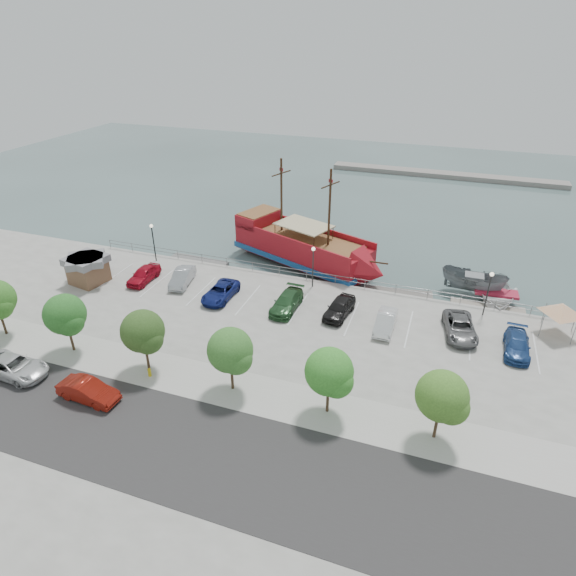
% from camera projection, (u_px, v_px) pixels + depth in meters
% --- Properties ---
extents(ground, '(160.00, 160.00, 0.00)m').
position_uv_depth(ground, '(291.00, 329.00, 42.99)').
color(ground, '#3C504D').
extents(land_slab, '(100.00, 58.00, 1.20)m').
position_uv_depth(land_slab, '(162.00, 532.00, 25.44)').
color(land_slab, gray).
rests_on(land_slab, ground).
extents(street, '(100.00, 8.00, 0.04)m').
position_uv_depth(street, '(206.00, 454.00, 29.28)').
color(street, '#2F2D2D').
rests_on(street, land_slab).
extents(sidewalk, '(100.00, 4.00, 0.05)m').
position_uv_depth(sidewalk, '(246.00, 391.00, 34.24)').
color(sidewalk, '#AFABA4').
rests_on(sidewalk, land_slab).
extents(seawall_railing, '(50.00, 0.06, 1.00)m').
position_uv_depth(seawall_railing, '(316.00, 276.00, 48.70)').
color(seawall_railing, slate).
rests_on(seawall_railing, land_slab).
extents(far_shore, '(40.00, 3.00, 0.80)m').
position_uv_depth(far_shore, '(445.00, 175.00, 85.35)').
color(far_shore, gray).
rests_on(far_shore, ground).
extents(pirate_ship, '(19.20, 11.39, 11.95)m').
position_uv_depth(pirate_ship, '(312.00, 251.00, 53.03)').
color(pirate_ship, maroon).
rests_on(pirate_ship, ground).
extents(patrol_boat, '(6.68, 3.57, 2.45)m').
position_uv_depth(patrol_boat, '(473.00, 284.00, 47.88)').
color(patrol_boat, slate).
rests_on(patrol_boat, ground).
extents(speedboat, '(5.14, 6.95, 1.39)m').
position_uv_depth(speedboat, '(495.00, 296.00, 46.81)').
color(speedboat, silver).
rests_on(speedboat, ground).
extents(dock_west, '(7.00, 2.23, 0.40)m').
position_uv_depth(dock_west, '(198.00, 262.00, 54.66)').
color(dock_west, slate).
rests_on(dock_west, ground).
extents(dock_mid, '(6.97, 2.80, 0.39)m').
position_uv_depth(dock_mid, '(398.00, 294.00, 48.14)').
color(dock_mid, '#67625C').
rests_on(dock_mid, ground).
extents(dock_east, '(6.76, 2.03, 0.38)m').
position_uv_depth(dock_east, '(487.00, 309.00, 45.70)').
color(dock_east, gray).
rests_on(dock_east, ground).
extents(shed, '(3.96, 3.96, 2.80)m').
position_uv_depth(shed, '(88.00, 269.00, 48.04)').
color(shed, brown).
rests_on(shed, land_slab).
extents(canopy_tent, '(4.47, 4.47, 3.19)m').
position_uv_depth(canopy_tent, '(564.00, 305.00, 39.35)').
color(canopy_tent, slate).
rests_on(canopy_tent, land_slab).
extents(street_van, '(5.38, 2.60, 1.48)m').
position_uv_depth(street_van, '(14.00, 367.00, 35.56)').
color(street_van, silver).
rests_on(street_van, street).
extents(street_sedan, '(4.54, 1.78, 1.47)m').
position_uv_depth(street_sedan, '(88.00, 391.00, 33.20)').
color(street_sedan, maroon).
rests_on(street_sedan, street).
extents(fire_hydrant, '(0.26, 0.26, 0.75)m').
position_uv_depth(fire_hydrant, '(149.00, 372.00, 35.52)').
color(fire_hydrant, gold).
rests_on(fire_hydrant, sidewalk).
extents(lamp_post_left, '(0.36, 0.36, 4.28)m').
position_uv_depth(lamp_post_left, '(153.00, 236.00, 51.66)').
color(lamp_post_left, black).
rests_on(lamp_post_left, land_slab).
extents(lamp_post_mid, '(0.36, 0.36, 4.28)m').
position_uv_depth(lamp_post_mid, '(313.00, 260.00, 46.46)').
color(lamp_post_mid, black).
rests_on(lamp_post_mid, land_slab).
extents(lamp_post_right, '(0.36, 0.36, 4.28)m').
position_uv_depth(lamp_post_right, '(489.00, 286.00, 41.83)').
color(lamp_post_right, black).
rests_on(lamp_post_right, land_slab).
extents(tree_b, '(3.30, 3.20, 5.00)m').
position_uv_depth(tree_b, '(66.00, 316.00, 36.89)').
color(tree_b, '#473321').
rests_on(tree_b, sidewalk).
extents(tree_c, '(3.30, 3.20, 5.00)m').
position_uv_depth(tree_c, '(144.00, 333.00, 34.86)').
color(tree_c, '#473321').
rests_on(tree_c, sidewalk).
extents(tree_d, '(3.30, 3.20, 5.00)m').
position_uv_depth(tree_d, '(232.00, 352.00, 32.84)').
color(tree_d, '#473321').
rests_on(tree_d, sidewalk).
extents(tree_e, '(3.30, 3.20, 5.00)m').
position_uv_depth(tree_e, '(331.00, 374.00, 30.81)').
color(tree_e, '#473321').
rests_on(tree_e, sidewalk).
extents(tree_f, '(3.30, 3.20, 5.00)m').
position_uv_depth(tree_f, '(444.00, 399.00, 28.79)').
color(tree_f, '#473321').
rests_on(tree_f, sidewalk).
extents(parked_car_a, '(1.83, 4.41, 1.50)m').
position_uv_depth(parked_car_a, '(144.00, 274.00, 48.56)').
color(parked_car_a, '#AA0C1F').
rests_on(parked_car_a, land_slab).
extents(parked_car_b, '(2.42, 4.68, 1.47)m').
position_uv_depth(parked_car_b, '(182.00, 277.00, 48.07)').
color(parked_car_b, '#9A9EA3').
rests_on(parked_car_b, land_slab).
extents(parked_car_c, '(2.30, 4.89, 1.35)m').
position_uv_depth(parked_car_c, '(220.00, 292.00, 45.54)').
color(parked_car_c, navy).
rests_on(parked_car_c, land_slab).
extents(parked_car_d, '(2.15, 5.05, 1.45)m').
position_uv_depth(parked_car_d, '(287.00, 302.00, 43.78)').
color(parked_car_d, '#29582D').
rests_on(parked_car_d, land_slab).
extents(parked_car_e, '(2.46, 4.78, 1.56)m').
position_uv_depth(parked_car_e, '(339.00, 308.00, 42.84)').
color(parked_car_e, black).
rests_on(parked_car_e, land_slab).
extents(parked_car_f, '(1.55, 4.36, 1.43)m').
position_uv_depth(parked_car_f, '(386.00, 322.00, 40.92)').
color(parked_car_f, silver).
rests_on(parked_car_f, land_slab).
extents(parked_car_g, '(3.28, 5.51, 1.44)m').
position_uv_depth(parked_car_g, '(460.00, 327.00, 40.18)').
color(parked_car_g, slate).
rests_on(parked_car_g, land_slab).
extents(parked_car_h, '(2.00, 4.68, 1.35)m').
position_uv_depth(parked_car_h, '(517.00, 345.00, 38.06)').
color(parked_car_h, navy).
rests_on(parked_car_h, land_slab).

